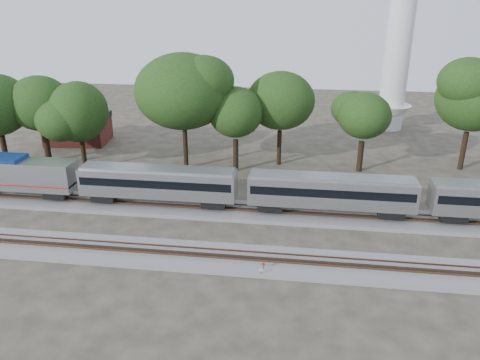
# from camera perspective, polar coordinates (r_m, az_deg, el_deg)

# --- Properties ---
(ground) EXTENTS (160.00, 160.00, 0.00)m
(ground) POSITION_cam_1_polar(r_m,az_deg,el_deg) (46.66, -3.46, -7.03)
(ground) COLOR #383328
(ground) RESTS_ON ground
(track_far) EXTENTS (160.00, 5.00, 0.73)m
(track_far) POSITION_cam_1_polar(r_m,az_deg,el_deg) (51.81, -2.20, -3.67)
(track_far) COLOR slate
(track_far) RESTS_ON ground
(track_near) EXTENTS (160.00, 5.00, 0.73)m
(track_near) POSITION_cam_1_polar(r_m,az_deg,el_deg) (43.16, -4.49, -9.32)
(track_near) COLOR slate
(track_near) RESTS_ON ground
(train) EXTENTS (90.42, 3.12, 4.60)m
(train) POSITION_cam_1_polar(r_m,az_deg,el_deg) (50.04, 11.18, -1.28)
(train) COLOR #ADB0B5
(train) RESTS_ON ground
(switch_stand_red) EXTENTS (0.31, 0.14, 1.01)m
(switch_stand_red) POSITION_cam_1_polar(r_m,az_deg,el_deg) (40.91, 2.88, -10.46)
(switch_stand_red) COLOR #512D19
(switch_stand_red) RESTS_ON ground
(switch_stand_white) EXTENTS (0.28, 0.05, 0.87)m
(switch_stand_white) POSITION_cam_1_polar(r_m,az_deg,el_deg) (40.32, 2.53, -11.13)
(switch_stand_white) COLOR #512D19
(switch_stand_white) RESTS_ON ground
(switch_lever) EXTENTS (0.56, 0.43, 0.30)m
(switch_lever) POSITION_cam_1_polar(r_m,az_deg,el_deg) (41.49, 3.93, -10.79)
(switch_lever) COLOR #512D19
(switch_lever) RESTS_ON ground
(brick_building) EXTENTS (10.14, 7.63, 4.57)m
(brick_building) POSITION_cam_1_polar(r_m,az_deg,el_deg) (79.99, -19.16, 5.95)
(brick_building) COLOR maroon
(brick_building) RESTS_ON ground
(tree_1) EXTENTS (9.07, 9.07, 12.79)m
(tree_1) POSITION_cam_1_polar(r_m,az_deg,el_deg) (68.17, -23.19, 8.57)
(tree_1) COLOR black
(tree_1) RESTS_ON ground
(tree_2) EXTENTS (8.13, 8.13, 11.47)m
(tree_2) POSITION_cam_1_polar(r_m,az_deg,el_deg) (65.69, -19.11, 7.85)
(tree_2) COLOR black
(tree_2) RESTS_ON ground
(tree_3) EXTENTS (10.81, 10.81, 15.24)m
(tree_3) POSITION_cam_1_polar(r_m,az_deg,el_deg) (62.40, -6.97, 10.68)
(tree_3) COLOR black
(tree_3) RESTS_ON ground
(tree_4) EXTENTS (8.25, 8.25, 11.63)m
(tree_4) POSITION_cam_1_polar(r_m,az_deg,el_deg) (61.47, -0.54, 8.26)
(tree_4) COLOR black
(tree_4) RESTS_ON ground
(tree_5) EXTENTS (9.19, 9.19, 12.95)m
(tree_5) POSITION_cam_1_polar(r_m,az_deg,el_deg) (64.08, 4.98, 9.58)
(tree_5) COLOR black
(tree_5) RESTS_ON ground
(tree_6) EXTENTS (7.82, 7.82, 11.02)m
(tree_6) POSITION_cam_1_polar(r_m,az_deg,el_deg) (63.55, 14.91, 7.58)
(tree_6) COLOR black
(tree_6) RESTS_ON ground
(tree_7) EXTENTS (9.87, 9.87, 13.92)m
(tree_7) POSITION_cam_1_polar(r_m,az_deg,el_deg) (68.78, 26.50, 8.83)
(tree_7) COLOR black
(tree_7) RESTS_ON ground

